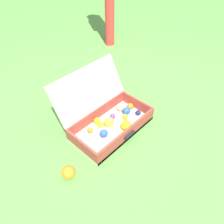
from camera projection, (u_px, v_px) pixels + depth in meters
name	position (u px, v px, depth m)	size (l,w,h in m)	color
ground_plane	(110.00, 138.00, 1.77)	(16.00, 16.00, 0.00)	#569342
open_suitcase	(107.00, 116.00, 1.81)	(0.68, 0.56, 0.45)	beige
stray_ball_on_grass	(68.00, 172.00, 1.48)	(0.10, 0.10, 0.10)	orange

